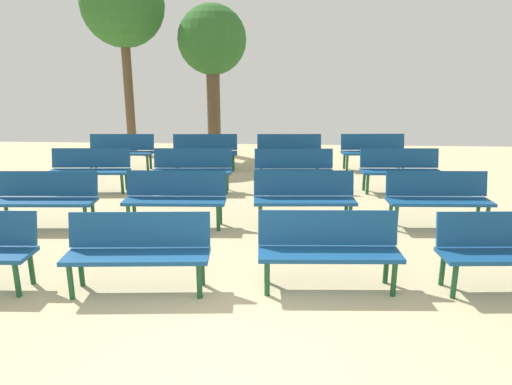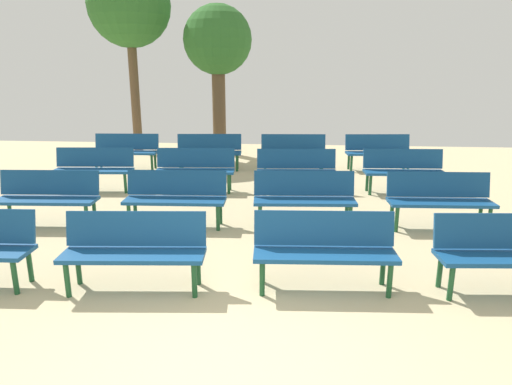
# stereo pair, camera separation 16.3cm
# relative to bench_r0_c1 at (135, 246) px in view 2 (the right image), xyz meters

# --- Properties ---
(ground_plane) EXTENTS (24.00, 24.00, 0.00)m
(ground_plane) POSITION_rel_bench_r0_c1_xyz_m (1.19, -1.48, -0.50)
(ground_plane) COLOR #CCB789
(bench_r0_c1) EXTENTS (1.63, 0.60, 0.87)m
(bench_r0_c1) POSITION_rel_bench_r0_c1_xyz_m (0.00, 0.00, 0.00)
(bench_r0_c1) COLOR navy
(bench_r0_c1) RESTS_ON ground_plane
(bench_r0_c2) EXTENTS (1.62, 0.57, 0.87)m
(bench_r0_c2) POSITION_rel_bench_r0_c1_xyz_m (2.14, 0.20, 0.00)
(bench_r0_c2) COLOR navy
(bench_r0_c2) RESTS_ON ground_plane
(bench_r0_c3) EXTENTS (1.63, 0.60, 0.87)m
(bench_r0_c3) POSITION_rel_bench_r0_c1_xyz_m (4.18, 0.28, 0.00)
(bench_r0_c3) COLOR navy
(bench_r0_c3) RESTS_ON ground_plane
(bench_r1_c0) EXTENTS (1.62, 0.57, 0.87)m
(bench_r1_c0) POSITION_rel_bench_r0_c1_xyz_m (-2.14, 2.03, 0.00)
(bench_r1_c0) COLOR navy
(bench_r1_c0) RESTS_ON ground_plane
(bench_r1_c1) EXTENTS (1.62, 0.54, 0.87)m
(bench_r1_c1) POSITION_rel_bench_r0_c1_xyz_m (-0.09, 2.19, 0.00)
(bench_r1_c1) COLOR navy
(bench_r1_c1) RESTS_ON ground_plane
(bench_r1_c2) EXTENTS (1.63, 0.58, 0.87)m
(bench_r1_c2) POSITION_rel_bench_r0_c1_xyz_m (1.95, 2.33, 0.00)
(bench_r1_c2) COLOR navy
(bench_r1_c2) RESTS_ON ground_plane
(bench_r1_c3) EXTENTS (1.62, 0.55, 0.87)m
(bench_r1_c3) POSITION_rel_bench_r0_c1_xyz_m (4.07, 2.43, 0.00)
(bench_r1_c3) COLOR navy
(bench_r1_c3) RESTS_ON ground_plane
(bench_r2_c0) EXTENTS (1.63, 0.60, 0.87)m
(bench_r2_c0) POSITION_rel_bench_r0_c1_xyz_m (-2.34, 4.21, 0.00)
(bench_r2_c0) COLOR navy
(bench_r2_c0) RESTS_ON ground_plane
(bench_r2_c1) EXTENTS (1.63, 0.59, 0.87)m
(bench_r2_c1) POSITION_rel_bench_r0_c1_xyz_m (-0.24, 4.34, 0.00)
(bench_r2_c1) COLOR navy
(bench_r2_c1) RESTS_ON ground_plane
(bench_r2_c2) EXTENTS (1.63, 0.59, 0.87)m
(bench_r2_c2) POSITION_rel_bench_r0_c1_xyz_m (1.83, 4.41, 0.00)
(bench_r2_c2) COLOR navy
(bench_r2_c2) RESTS_ON ground_plane
(bench_r2_c3) EXTENTS (1.62, 0.56, 0.87)m
(bench_r2_c3) POSITION_rel_bench_r0_c1_xyz_m (3.99, 4.58, 0.00)
(bench_r2_c3) COLOR navy
(bench_r2_c3) RESTS_ON ground_plane
(bench_r3_c0) EXTENTS (1.62, 0.56, 0.87)m
(bench_r3_c0) POSITION_rel_bench_r0_c1_xyz_m (-2.44, 6.32, 0.00)
(bench_r3_c0) COLOR navy
(bench_r3_c0) RESTS_ON ground_plane
(bench_r3_c1) EXTENTS (1.64, 0.61, 0.87)m
(bench_r3_c1) POSITION_rel_bench_r0_c1_xyz_m (-0.35, 6.44, 0.00)
(bench_r3_c1) COLOR navy
(bench_r3_c1) RESTS_ON ground_plane
(bench_r3_c2) EXTENTS (1.63, 0.58, 0.87)m
(bench_r3_c2) POSITION_rel_bench_r0_c1_xyz_m (1.75, 6.58, 0.00)
(bench_r3_c2) COLOR navy
(bench_r3_c2) RESTS_ON ground_plane
(bench_r3_c3) EXTENTS (1.64, 0.63, 0.87)m
(bench_r3_c3) POSITION_rel_bench_r0_c1_xyz_m (3.85, 6.75, 0.00)
(bench_r3_c3) COLOR navy
(bench_r3_c3) RESTS_ON ground_plane
(tree_0) EXTENTS (1.95, 1.95, 4.23)m
(tree_0) POSITION_rel_bench_r0_c1_xyz_m (-0.47, 8.81, 2.65)
(tree_0) COLOR brown
(tree_0) RESTS_ON ground_plane
(tree_1) EXTENTS (2.34, 2.34, 5.37)m
(tree_1) POSITION_rel_bench_r0_c1_xyz_m (-2.97, 8.76, 3.65)
(tree_1) COLOR brown
(tree_1) RESTS_ON ground_plane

